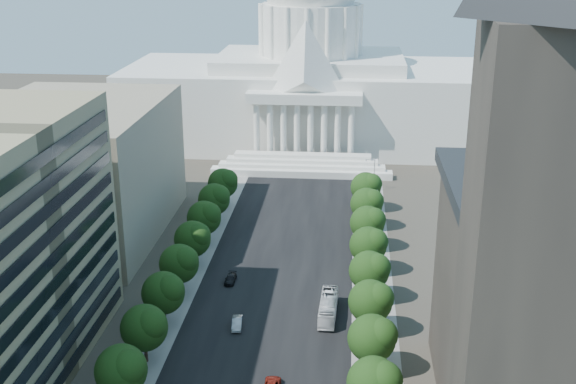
# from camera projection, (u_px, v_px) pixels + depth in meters

# --- Properties ---
(road_asphalt) EXTENTS (30.00, 260.00, 0.01)m
(road_asphalt) POSITION_uv_depth(u_px,v_px,m) (282.00, 257.00, 154.54)
(road_asphalt) COLOR black
(road_asphalt) RESTS_ON ground
(sidewalk_left) EXTENTS (8.00, 260.00, 0.02)m
(sidewalk_left) POSITION_uv_depth(u_px,v_px,m) (195.00, 254.00, 156.13)
(sidewalk_left) COLOR gray
(sidewalk_left) RESTS_ON ground
(sidewalk_right) EXTENTS (8.00, 260.00, 0.02)m
(sidewalk_right) POSITION_uv_depth(u_px,v_px,m) (371.00, 261.00, 152.95)
(sidewalk_right) COLOR gray
(sidewalk_right) RESTS_ON ground
(capitol) EXTENTS (120.00, 56.00, 73.00)m
(capitol) POSITION_uv_depth(u_px,v_px,m) (310.00, 82.00, 237.03)
(capitol) COLOR white
(capitol) RESTS_ON ground
(office_block_left_far) EXTENTS (38.00, 52.00, 30.00)m
(office_block_left_far) POSITION_uv_depth(u_px,v_px,m) (75.00, 171.00, 162.97)
(office_block_left_far) COLOR gray
(office_block_left_far) RESTS_ON ground
(tree_l_c) EXTENTS (7.79, 7.60, 9.97)m
(tree_l_c) POSITION_uv_depth(u_px,v_px,m) (123.00, 369.00, 102.96)
(tree_l_c) COLOR #33261C
(tree_l_c) RESTS_ON ground
(tree_l_d) EXTENTS (7.79, 7.60, 9.97)m
(tree_l_d) POSITION_uv_depth(u_px,v_px,m) (146.00, 327.00, 114.24)
(tree_l_d) COLOR #33261C
(tree_l_d) RESTS_ON ground
(tree_l_e) EXTENTS (7.79, 7.60, 9.97)m
(tree_l_e) POSITION_uv_depth(u_px,v_px,m) (165.00, 292.00, 125.51)
(tree_l_e) COLOR #33261C
(tree_l_e) RESTS_ON ground
(tree_l_f) EXTENTS (7.79, 7.60, 9.97)m
(tree_l_f) POSITION_uv_depth(u_px,v_px,m) (180.00, 263.00, 136.78)
(tree_l_f) COLOR #33261C
(tree_l_f) RESTS_ON ground
(tree_l_g) EXTENTS (7.79, 7.60, 9.97)m
(tree_l_g) POSITION_uv_depth(u_px,v_px,m) (194.00, 238.00, 148.06)
(tree_l_g) COLOR #33261C
(tree_l_g) RESTS_ON ground
(tree_l_h) EXTENTS (7.79, 7.60, 9.97)m
(tree_l_h) POSITION_uv_depth(u_px,v_px,m) (205.00, 217.00, 159.33)
(tree_l_h) COLOR #33261C
(tree_l_h) RESTS_ON ground
(tree_l_i) EXTENTS (7.79, 7.60, 9.97)m
(tree_l_i) POSITION_uv_depth(u_px,v_px,m) (215.00, 198.00, 170.60)
(tree_l_i) COLOR #33261C
(tree_l_i) RESTS_ON ground
(tree_l_j) EXTENTS (7.79, 7.60, 9.97)m
(tree_l_j) POSITION_uv_depth(u_px,v_px,m) (224.00, 182.00, 181.87)
(tree_l_j) COLOR #33261C
(tree_l_j) RESTS_ON ground
(tree_r_c) EXTENTS (7.79, 7.60, 9.97)m
(tree_r_c) POSITION_uv_depth(u_px,v_px,m) (376.00, 382.00, 99.95)
(tree_r_c) COLOR #33261C
(tree_r_c) RESTS_ON ground
(tree_r_d) EXTENTS (7.79, 7.60, 9.97)m
(tree_r_d) POSITION_uv_depth(u_px,v_px,m) (374.00, 337.00, 111.23)
(tree_r_d) COLOR #33261C
(tree_r_d) RESTS_ON ground
(tree_r_e) EXTENTS (7.79, 7.60, 9.97)m
(tree_r_e) POSITION_uv_depth(u_px,v_px,m) (372.00, 301.00, 122.50)
(tree_r_e) COLOR #33261C
(tree_r_e) RESTS_ON ground
(tree_r_f) EXTENTS (7.79, 7.60, 9.97)m
(tree_r_f) POSITION_uv_depth(u_px,v_px,m) (371.00, 270.00, 133.77)
(tree_r_f) COLOR #33261C
(tree_r_f) RESTS_ON ground
(tree_r_g) EXTENTS (7.79, 7.60, 9.97)m
(tree_r_g) POSITION_uv_depth(u_px,v_px,m) (370.00, 244.00, 145.04)
(tree_r_g) COLOR #33261C
(tree_r_g) RESTS_ON ground
(tree_r_h) EXTENTS (7.79, 7.60, 9.97)m
(tree_r_h) POSITION_uv_depth(u_px,v_px,m) (369.00, 222.00, 156.32)
(tree_r_h) COLOR #33261C
(tree_r_h) RESTS_ON ground
(tree_r_i) EXTENTS (7.79, 7.60, 9.97)m
(tree_r_i) POSITION_uv_depth(u_px,v_px,m) (368.00, 203.00, 167.59)
(tree_r_i) COLOR #33261C
(tree_r_i) RESTS_ON ground
(tree_r_j) EXTENTS (7.79, 7.60, 9.97)m
(tree_r_j) POSITION_uv_depth(u_px,v_px,m) (367.00, 186.00, 178.86)
(tree_r_j) COLOR #33261C
(tree_r_j) RESTS_ON ground
(streetlight_c) EXTENTS (2.61, 0.44, 9.00)m
(streetlight_c) POSITION_uv_depth(u_px,v_px,m) (381.00, 304.00, 122.76)
(streetlight_c) COLOR gray
(streetlight_c) RESTS_ON ground
(streetlight_d) EXTENTS (2.61, 0.44, 9.00)m
(streetlight_d) POSITION_uv_depth(u_px,v_px,m) (377.00, 245.00, 146.25)
(streetlight_d) COLOR gray
(streetlight_d) RESTS_ON ground
(streetlight_e) EXTENTS (2.61, 0.44, 9.00)m
(streetlight_e) POSITION_uv_depth(u_px,v_px,m) (374.00, 203.00, 169.73)
(streetlight_e) COLOR gray
(streetlight_e) RESTS_ON ground
(streetlight_f) EXTENTS (2.61, 0.44, 9.00)m
(streetlight_f) POSITION_uv_depth(u_px,v_px,m) (372.00, 170.00, 193.22)
(streetlight_f) COLOR gray
(streetlight_f) RESTS_ON ground
(car_silver) EXTENTS (2.15, 5.03, 1.61)m
(car_silver) POSITION_uv_depth(u_px,v_px,m) (237.00, 323.00, 126.52)
(car_silver) COLOR #9E9FA5
(car_silver) RESTS_ON ground
(car_dark_b) EXTENTS (2.10, 4.88, 1.40)m
(car_dark_b) POSITION_uv_depth(u_px,v_px,m) (231.00, 279.00, 143.15)
(car_dark_b) COLOR black
(car_dark_b) RESTS_ON ground
(city_bus) EXTENTS (3.30, 12.49, 3.46)m
(city_bus) POSITION_uv_depth(u_px,v_px,m) (328.00, 307.00, 130.07)
(city_bus) COLOR silver
(city_bus) RESTS_ON ground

